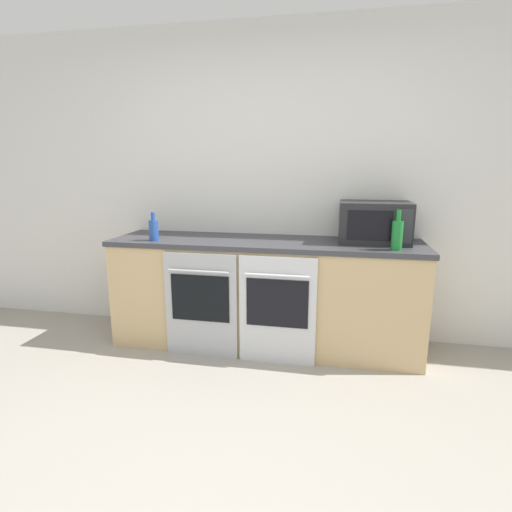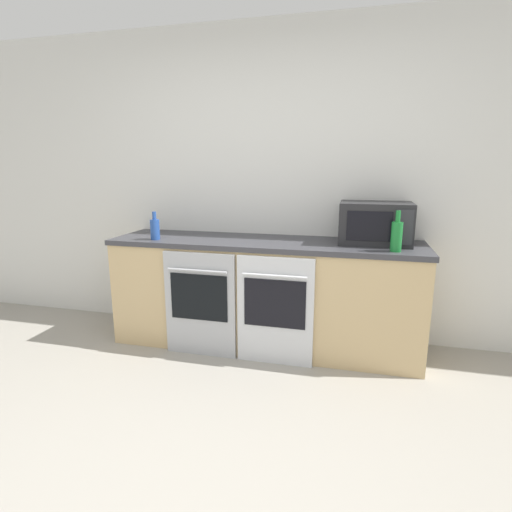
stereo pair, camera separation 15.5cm
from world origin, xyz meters
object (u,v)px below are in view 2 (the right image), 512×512
(oven_right, at_px, (275,311))
(oven_left, at_px, (200,304))
(bottle_blue, at_px, (155,229))
(bottle_green, at_px, (397,236))
(microwave, at_px, (375,223))

(oven_right, bearing_deg, oven_left, 180.00)
(oven_left, xyz_separation_m, bottle_blue, (-0.42, 0.14, 0.55))
(bottle_green, bearing_deg, bottle_blue, 179.55)
(oven_right, bearing_deg, microwave, 30.27)
(oven_right, xyz_separation_m, microwave, (0.69, 0.40, 0.62))
(bottle_blue, bearing_deg, bottle_green, -0.45)
(oven_left, relative_size, bottle_blue, 3.67)
(bottle_green, distance_m, bottle_blue, 1.83)
(oven_right, height_order, microwave, microwave)
(oven_right, xyz_separation_m, bottle_blue, (-1.01, 0.14, 0.55))
(bottle_blue, bearing_deg, oven_left, -18.19)
(bottle_blue, bearing_deg, oven_right, -7.80)
(oven_left, distance_m, bottle_blue, 0.71)
(oven_right, relative_size, bottle_green, 2.91)
(oven_left, distance_m, oven_right, 0.59)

